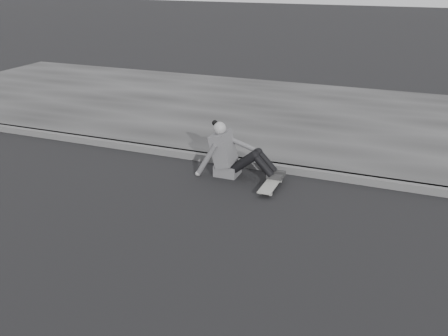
% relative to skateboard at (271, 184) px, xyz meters
% --- Properties ---
extents(ground, '(80.00, 80.00, 0.00)m').
position_rel_skateboard_xyz_m(ground, '(1.98, -1.88, -0.07)').
color(ground, black).
rests_on(ground, ground).
extents(curb, '(24.00, 0.16, 0.12)m').
position_rel_skateboard_xyz_m(curb, '(1.98, 0.70, -0.01)').
color(curb, '#4E4E4E').
rests_on(curb, ground).
extents(sidewalk, '(24.00, 6.00, 0.12)m').
position_rel_skateboard_xyz_m(sidewalk, '(1.98, 3.72, -0.01)').
color(sidewalk, '#353535').
rests_on(sidewalk, ground).
extents(skateboard, '(0.20, 0.78, 0.09)m').
position_rel_skateboard_xyz_m(skateboard, '(0.00, 0.00, 0.00)').
color(skateboard, gray).
rests_on(skateboard, ground).
extents(seated_woman, '(1.38, 0.46, 0.88)m').
position_rel_skateboard_xyz_m(seated_woman, '(-0.73, 0.25, 0.29)').
color(seated_woman, '#4F4F52').
rests_on(seated_woman, ground).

